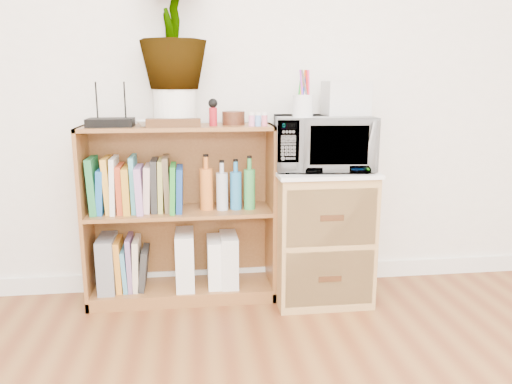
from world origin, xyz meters
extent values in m
cube|color=white|center=(0.00, 2.24, 0.05)|extent=(4.00, 0.02, 0.10)
cube|color=brown|center=(-0.35, 2.10, 0.47)|extent=(1.00, 0.30, 0.95)
cube|color=#9E7542|center=(0.40, 2.02, 0.35)|extent=(0.50, 0.45, 0.70)
imported|color=white|center=(0.40, 2.02, 0.86)|extent=(0.53, 0.38, 0.28)
cylinder|color=silver|center=(0.27, 1.94, 1.05)|extent=(0.10, 0.10, 0.11)
cube|color=silver|center=(0.53, 2.07, 1.09)|extent=(0.22, 0.19, 0.18)
cube|color=black|center=(-0.68, 2.08, 0.97)|extent=(0.23, 0.16, 0.04)
imported|color=silver|center=(-0.49, 2.07, 0.97)|extent=(0.13, 0.13, 0.03)
cylinder|color=white|center=(-0.36, 2.12, 1.04)|extent=(0.22, 0.22, 0.18)
imported|color=#427D32|center=(-0.36, 2.12, 1.44)|extent=(0.34, 0.34, 0.60)
cube|color=#381E0F|center=(-0.37, 2.00, 0.97)|extent=(0.27, 0.07, 0.04)
cylinder|color=maroon|center=(-0.17, 2.06, 1.00)|extent=(0.04, 0.04, 0.09)
cylinder|color=#37190F|center=(-0.06, 2.11, 0.98)|extent=(0.12, 0.12, 0.07)
cube|color=pink|center=(0.06, 2.01, 0.98)|extent=(0.10, 0.04, 0.05)
cube|color=slate|center=(-0.75, 2.10, 0.22)|extent=(0.09, 0.23, 0.29)
cube|color=silver|center=(-0.33, 2.09, 0.22)|extent=(0.10, 0.25, 0.31)
cube|color=white|center=(-0.17, 2.09, 0.20)|extent=(0.08, 0.21, 0.26)
cube|color=silver|center=(-0.09, 2.09, 0.21)|extent=(0.09, 0.23, 0.28)
cube|color=#20793F|center=(-0.79, 2.10, 0.65)|extent=(0.05, 0.20, 0.29)
cube|color=#1B58A2|center=(-0.75, 2.10, 0.62)|extent=(0.05, 0.20, 0.23)
cube|color=gold|center=(-0.72, 2.10, 0.64)|extent=(0.04, 0.20, 0.29)
cube|color=silver|center=(-0.69, 2.10, 0.65)|extent=(0.04, 0.20, 0.29)
cube|color=#B63E1F|center=(-0.66, 2.10, 0.62)|extent=(0.03, 0.20, 0.25)
cube|color=#BE8521|center=(-0.62, 2.10, 0.62)|extent=(0.04, 0.20, 0.24)
cube|color=teal|center=(-0.59, 2.10, 0.65)|extent=(0.03, 0.20, 0.29)
cube|color=#A071AA|center=(-0.56, 2.10, 0.62)|extent=(0.04, 0.20, 0.24)
cube|color=#CBAA9E|center=(-0.52, 2.10, 0.62)|extent=(0.05, 0.20, 0.24)
cube|color=#252525|center=(-0.48, 2.10, 0.64)|extent=(0.04, 0.20, 0.27)
cube|color=#999646|center=(-0.45, 2.10, 0.64)|extent=(0.03, 0.20, 0.27)
cube|color=brown|center=(-0.42, 2.10, 0.64)|extent=(0.04, 0.20, 0.29)
cube|color=#238328|center=(-0.38, 2.10, 0.62)|extent=(0.04, 0.20, 0.25)
cube|color=navy|center=(-0.35, 2.10, 0.62)|extent=(0.04, 0.20, 0.23)
cylinder|color=orange|center=(-0.21, 2.10, 0.64)|extent=(0.07, 0.07, 0.29)
cylinder|color=#B4BCCC|center=(-0.13, 2.10, 0.63)|extent=(0.06, 0.06, 0.26)
cylinder|color=#2676B2|center=(-0.05, 2.10, 0.63)|extent=(0.06, 0.06, 0.26)
cylinder|color=#348F44|center=(0.02, 2.10, 0.64)|extent=(0.06, 0.06, 0.28)
cube|color=orange|center=(-0.69, 2.10, 0.21)|extent=(0.04, 0.19, 0.28)
cube|color=teal|center=(-0.65, 2.10, 0.18)|extent=(0.03, 0.19, 0.23)
cube|color=slate|center=(-0.63, 2.10, 0.22)|extent=(0.03, 0.19, 0.29)
cube|color=beige|center=(-0.59, 2.10, 0.21)|extent=(0.04, 0.19, 0.28)
cube|color=#272727|center=(-0.56, 2.10, 0.18)|extent=(0.06, 0.19, 0.22)
camera|label=1|loc=(-0.27, -0.52, 1.17)|focal=35.00mm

